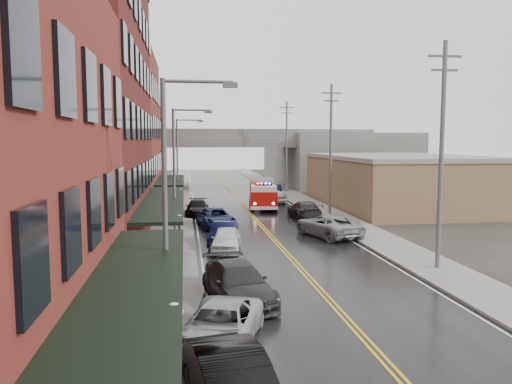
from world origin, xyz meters
TOP-DOWN VIEW (x-y plane):
  - road at (0.00, 30.00)m, footprint 11.00×160.00m
  - sidewalk_left at (-7.30, 30.00)m, footprint 3.00×160.00m
  - sidewalk_right at (7.30, 30.00)m, footprint 3.00×160.00m
  - curb_left at (-5.65, 30.00)m, footprint 0.30×160.00m
  - curb_right at (5.65, 30.00)m, footprint 0.30×160.00m
  - brick_building_b at (-13.30, 23.00)m, footprint 9.00×20.00m
  - brick_building_c at (-13.30, 40.50)m, footprint 9.00×15.00m
  - brick_building_far at (-13.30, 58.00)m, footprint 9.00×20.00m
  - tan_building at (16.00, 40.00)m, footprint 14.00×22.00m
  - right_far_block at (18.00, 70.00)m, footprint 18.00×30.00m
  - awning_0 at (-7.49, 4.00)m, footprint 2.60×16.00m
  - awning_1 at (-7.49, 23.00)m, footprint 2.60×18.00m
  - awning_2 at (-7.49, 40.50)m, footprint 2.60×13.00m
  - globe_lamp_0 at (-6.40, 2.00)m, footprint 0.44×0.44m
  - globe_lamp_1 at (-6.40, 16.00)m, footprint 0.44×0.44m
  - globe_lamp_2 at (-6.40, 30.00)m, footprint 0.44×0.44m
  - street_lamp_0 at (-6.55, 8.00)m, footprint 2.64×0.22m
  - street_lamp_1 at (-6.55, 24.00)m, footprint 2.64×0.22m
  - street_lamp_2 at (-6.55, 40.00)m, footprint 2.64×0.22m
  - utility_pole_0 at (7.20, 15.00)m, footprint 1.80×0.24m
  - utility_pole_1 at (7.20, 35.00)m, footprint 1.80×0.24m
  - utility_pole_2 at (7.20, 55.00)m, footprint 1.80×0.24m
  - overpass at (0.00, 62.00)m, footprint 40.00×10.00m
  - fire_truck at (1.76, 40.71)m, footprint 4.03×8.43m
  - parked_car_left_2 at (-5.00, 6.71)m, footprint 3.76×5.56m
  - parked_car_left_3 at (-3.91, 11.30)m, footprint 3.24×5.92m
  - parked_car_left_4 at (-3.60, 21.20)m, footprint 2.39×4.58m
  - parked_car_left_5 at (-3.60, 23.28)m, footprint 2.45×4.68m
  - parked_car_left_6 at (-3.69, 29.98)m, footprint 3.23×5.72m
  - parked_car_left_7 at (-5.00, 36.34)m, footprint 2.35×5.12m
  - parked_car_right_0 at (4.07, 24.89)m, footprint 4.35×6.42m
  - parked_car_right_1 at (4.40, 33.35)m, footprint 2.27×5.41m
  - parked_car_right_2 at (3.60, 44.78)m, footprint 2.73×4.85m
  - parked_car_right_3 at (5.00, 51.76)m, footprint 2.11×4.67m

SIDE VIEW (x-z plane):
  - road at x=0.00m, z-range 0.00..0.02m
  - sidewalk_left at x=-7.30m, z-range 0.00..0.15m
  - sidewalk_right at x=7.30m, z-range 0.00..0.15m
  - curb_left at x=-5.65m, z-range 0.00..0.15m
  - curb_right at x=5.65m, z-range 0.00..0.15m
  - parked_car_left_2 at x=-5.00m, z-range 0.00..1.42m
  - parked_car_left_7 at x=-5.00m, z-range 0.00..1.45m
  - parked_car_left_5 at x=-3.60m, z-range 0.00..1.47m
  - parked_car_right_3 at x=5.00m, z-range 0.00..1.49m
  - parked_car_left_4 at x=-3.60m, z-range 0.00..1.49m
  - parked_car_left_6 at x=-3.69m, z-range 0.00..1.51m
  - parked_car_right_2 at x=3.60m, z-range 0.00..1.56m
  - parked_car_right_1 at x=4.40m, z-range 0.00..1.56m
  - parked_car_left_3 at x=-3.91m, z-range 0.00..1.62m
  - parked_car_right_0 at x=4.07m, z-range 0.00..1.63m
  - fire_truck at x=1.76m, z-range 0.13..3.11m
  - globe_lamp_0 at x=-6.40m, z-range 0.75..3.87m
  - globe_lamp_1 at x=-6.40m, z-range 0.75..3.87m
  - globe_lamp_2 at x=-6.40m, z-range 0.75..3.87m
  - tan_building at x=16.00m, z-range 0.00..5.00m
  - awning_2 at x=-7.49m, z-range 1.44..4.53m
  - awning_0 at x=-7.49m, z-range 1.44..4.53m
  - awning_1 at x=-7.49m, z-range 1.44..4.53m
  - right_far_block at x=18.00m, z-range 0.00..8.00m
  - street_lamp_0 at x=-6.55m, z-range 0.69..9.69m
  - street_lamp_1 at x=-6.55m, z-range 0.69..9.69m
  - street_lamp_2 at x=-6.55m, z-range 0.69..9.69m
  - overpass at x=0.00m, z-range 2.24..9.74m
  - brick_building_far at x=-13.30m, z-range 0.00..12.00m
  - utility_pole_0 at x=7.20m, z-range 0.31..12.31m
  - utility_pole_1 at x=7.20m, z-range 0.31..12.31m
  - utility_pole_2 at x=7.20m, z-range 0.31..12.31m
  - brick_building_c at x=-13.30m, z-range 0.00..15.00m
  - brick_building_b at x=-13.30m, z-range 0.00..18.00m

